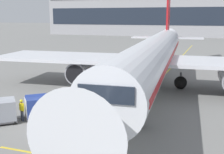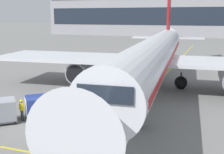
{
  "view_description": "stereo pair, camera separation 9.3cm",
  "coord_description": "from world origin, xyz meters",
  "px_view_note": "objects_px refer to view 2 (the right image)",
  "views": [
    {
      "loc": [
        11.66,
        -17.88,
        8.09
      ],
      "look_at": [
        3.52,
        4.77,
        3.09
      ],
      "focal_mm": 47.08,
      "sensor_mm": 36.0,
      "label": 1
    },
    {
      "loc": [
        11.75,
        -17.85,
        8.09
      ],
      "look_at": [
        3.52,
        4.77,
        3.09
      ],
      "focal_mm": 47.08,
      "sensor_mm": 36.0,
      "label": 2
    }
  ],
  "objects_px": {
    "belt_loader": "(80,100)",
    "ground_crew_by_loader": "(74,100)",
    "parked_airplane": "(154,56)",
    "ground_crew_by_carts": "(82,102)",
    "baggage_cart_lead": "(38,106)",
    "baggage_cart_second": "(3,110)",
    "safety_cone_engine_keepout": "(96,87)",
    "safety_cone_wingtip": "(104,82)",
    "safety_cone_nose_mark": "(88,91)",
    "ground_crew_marshaller": "(22,109)"
  },
  "relations": [
    {
      "from": "belt_loader",
      "to": "safety_cone_nose_mark",
      "type": "xyz_separation_m",
      "value": [
        -1.7,
        5.29,
        -0.55
      ]
    },
    {
      "from": "baggage_cart_second",
      "to": "safety_cone_engine_keepout",
      "type": "bearing_deg",
      "value": 76.99
    },
    {
      "from": "ground_crew_by_loader",
      "to": "ground_crew_by_carts",
      "type": "relative_size",
      "value": 1.0
    },
    {
      "from": "baggage_cart_lead",
      "to": "ground_crew_marshaller",
      "type": "distance_m",
      "value": 1.27
    },
    {
      "from": "baggage_cart_lead",
      "to": "ground_crew_by_carts",
      "type": "bearing_deg",
      "value": 40.43
    },
    {
      "from": "ground_crew_marshaller",
      "to": "safety_cone_engine_keepout",
      "type": "height_order",
      "value": "ground_crew_marshaller"
    },
    {
      "from": "belt_loader",
      "to": "baggage_cart_second",
      "type": "distance_m",
      "value": 6.45
    },
    {
      "from": "belt_loader",
      "to": "parked_airplane",
      "type": "bearing_deg",
      "value": 64.54
    },
    {
      "from": "baggage_cart_second",
      "to": "safety_cone_wingtip",
      "type": "height_order",
      "value": "baggage_cart_second"
    },
    {
      "from": "belt_loader",
      "to": "ground_crew_marshaller",
      "type": "height_order",
      "value": "belt_loader"
    },
    {
      "from": "baggage_cart_lead",
      "to": "baggage_cart_second",
      "type": "xyz_separation_m",
      "value": [
        -2.02,
        -1.77,
        0.0
      ]
    },
    {
      "from": "baggage_cart_lead",
      "to": "baggage_cart_second",
      "type": "bearing_deg",
      "value": -138.78
    },
    {
      "from": "belt_loader",
      "to": "ground_crew_by_carts",
      "type": "relative_size",
      "value": 2.71
    },
    {
      "from": "ground_crew_by_loader",
      "to": "baggage_cart_second",
      "type": "bearing_deg",
      "value": -132.29
    },
    {
      "from": "ground_crew_marshaller",
      "to": "safety_cone_engine_keepout",
      "type": "xyz_separation_m",
      "value": [
        1.62,
        11.03,
        -0.65
      ]
    },
    {
      "from": "ground_crew_by_carts",
      "to": "ground_crew_marshaller",
      "type": "xyz_separation_m",
      "value": [
        -3.65,
        -3.26,
        0.0
      ]
    },
    {
      "from": "parked_airplane",
      "to": "belt_loader",
      "type": "bearing_deg",
      "value": -115.46
    },
    {
      "from": "baggage_cart_second",
      "to": "ground_crew_by_loader",
      "type": "relative_size",
      "value": 1.48
    },
    {
      "from": "ground_crew_marshaller",
      "to": "safety_cone_engine_keepout",
      "type": "bearing_deg",
      "value": 81.63
    },
    {
      "from": "belt_loader",
      "to": "ground_crew_by_loader",
      "type": "distance_m",
      "value": 0.68
    },
    {
      "from": "baggage_cart_lead",
      "to": "safety_cone_nose_mark",
      "type": "xyz_separation_m",
      "value": [
        0.45,
        8.45,
        -0.68
      ]
    },
    {
      "from": "safety_cone_nose_mark",
      "to": "baggage_cart_second",
      "type": "bearing_deg",
      "value": -103.58
    },
    {
      "from": "safety_cone_engine_keepout",
      "to": "safety_cone_nose_mark",
      "type": "xyz_separation_m",
      "value": [
        -0.28,
        -1.67,
        -0.02
      ]
    },
    {
      "from": "baggage_cart_second",
      "to": "safety_cone_nose_mark",
      "type": "xyz_separation_m",
      "value": [
        2.47,
        10.22,
        -0.68
      ]
    },
    {
      "from": "ground_crew_by_carts",
      "to": "safety_cone_wingtip",
      "type": "distance_m",
      "value": 10.76
    },
    {
      "from": "baggage_cart_second",
      "to": "safety_cone_nose_mark",
      "type": "distance_m",
      "value": 10.53
    },
    {
      "from": "baggage_cart_second",
      "to": "ground_crew_marshaller",
      "type": "distance_m",
      "value": 1.41
    },
    {
      "from": "baggage_cart_second",
      "to": "ground_crew_by_loader",
      "type": "distance_m",
      "value": 5.83
    },
    {
      "from": "parked_airplane",
      "to": "safety_cone_wingtip",
      "type": "height_order",
      "value": "parked_airplane"
    },
    {
      "from": "safety_cone_nose_mark",
      "to": "ground_crew_marshaller",
      "type": "bearing_deg",
      "value": -98.17
    },
    {
      "from": "belt_loader",
      "to": "ground_crew_by_carts",
      "type": "height_order",
      "value": "belt_loader"
    },
    {
      "from": "belt_loader",
      "to": "baggage_cart_lead",
      "type": "bearing_deg",
      "value": -124.17
    },
    {
      "from": "ground_crew_marshaller",
      "to": "safety_cone_nose_mark",
      "type": "distance_m",
      "value": 9.48
    },
    {
      "from": "safety_cone_engine_keepout",
      "to": "safety_cone_nose_mark",
      "type": "distance_m",
      "value": 1.7
    },
    {
      "from": "parked_airplane",
      "to": "ground_crew_by_carts",
      "type": "xyz_separation_m",
      "value": [
        -3.91,
        -10.31,
        -2.8
      ]
    },
    {
      "from": "parked_airplane",
      "to": "baggage_cart_lead",
      "type": "distance_m",
      "value": 14.59
    },
    {
      "from": "belt_loader",
      "to": "safety_cone_wingtip",
      "type": "distance_m",
      "value": 9.85
    },
    {
      "from": "safety_cone_wingtip",
      "to": "safety_cone_nose_mark",
      "type": "height_order",
      "value": "safety_cone_wingtip"
    },
    {
      "from": "baggage_cart_lead",
      "to": "safety_cone_nose_mark",
      "type": "bearing_deg",
      "value": 86.94
    },
    {
      "from": "baggage_cart_lead",
      "to": "ground_crew_by_loader",
      "type": "distance_m",
      "value": 3.18
    },
    {
      "from": "ground_crew_by_loader",
      "to": "ground_crew_marshaller",
      "type": "xyz_separation_m",
      "value": [
        -2.8,
        -3.45,
        0.0
      ]
    },
    {
      "from": "belt_loader",
      "to": "ground_crew_marshaller",
      "type": "relative_size",
      "value": 2.71
    },
    {
      "from": "baggage_cart_second",
      "to": "safety_cone_nose_mark",
      "type": "height_order",
      "value": "baggage_cart_second"
    },
    {
      "from": "baggage_cart_lead",
      "to": "baggage_cart_second",
      "type": "distance_m",
      "value": 2.68
    },
    {
      "from": "ground_crew_marshaller",
      "to": "safety_cone_nose_mark",
      "type": "relative_size",
      "value": 2.63
    },
    {
      "from": "belt_loader",
      "to": "safety_cone_wingtip",
      "type": "height_order",
      "value": "belt_loader"
    },
    {
      "from": "baggage_cart_lead",
      "to": "safety_cone_engine_keepout",
      "type": "height_order",
      "value": "baggage_cart_lead"
    },
    {
      "from": "belt_loader",
      "to": "baggage_cart_lead",
      "type": "distance_m",
      "value": 3.83
    },
    {
      "from": "ground_crew_by_loader",
      "to": "ground_crew_marshaller",
      "type": "relative_size",
      "value": 1.0
    },
    {
      "from": "belt_loader",
      "to": "baggage_cart_second",
      "type": "xyz_separation_m",
      "value": [
        -4.16,
        -4.93,
        0.12
      ]
    }
  ]
}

